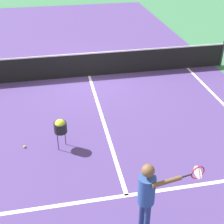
{
  "coord_description": "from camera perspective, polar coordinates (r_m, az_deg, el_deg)",
  "views": [
    {
      "loc": [
        -1.28,
        -11.24,
        5.26
      ],
      "look_at": [
        0.05,
        -4.43,
        1.0
      ],
      "focal_mm": 50.43,
      "sensor_mm": 36.0,
      "label": 1
    }
  ],
  "objects": [
    {
      "name": "ground_plane",
      "position": [
        12.48,
        -4.17,
        6.52
      ],
      "size": [
        60.0,
        60.0,
        0.0
      ],
      "primitive_type": "plane",
      "color": "#38724C"
    },
    {
      "name": "court_surface_inbounds",
      "position": [
        12.48,
        -4.17,
        6.53
      ],
      "size": [
        10.62,
        24.4,
        0.0
      ],
      "primitive_type": "cube",
      "color": "#4C387A",
      "rests_on": "ground_plane"
    },
    {
      "name": "line_service_near",
      "position": [
        7.26,
        2.68,
        -14.88
      ],
      "size": [
        8.22,
        0.1,
        0.01
      ],
      "primitive_type": "cube",
      "color": "white",
      "rests_on": "ground_plane"
    },
    {
      "name": "line_center_service",
      "position": [
        9.7,
        -1.69,
        -1.31
      ],
      "size": [
        0.1,
        6.4,
        0.01
      ],
      "primitive_type": "cube",
      "color": "white",
      "rests_on": "ground_plane"
    },
    {
      "name": "net",
      "position": [
        12.28,
        -4.26,
        8.61
      ],
      "size": [
        11.24,
        0.09,
        1.07
      ],
      "color": "#33383D",
      "rests_on": "ground_plane"
    },
    {
      "name": "player_near",
      "position": [
        5.87,
        6.52,
        -14.28
      ],
      "size": [
        1.24,
        0.41,
        1.71
      ],
      "color": "navy",
      "rests_on": "ground_plane"
    },
    {
      "name": "ball_hopper",
      "position": [
        8.28,
        -9.35,
        -2.59
      ],
      "size": [
        0.34,
        0.34,
        0.87
      ],
      "color": "black",
      "rests_on": "ground_plane"
    },
    {
      "name": "tennis_ball_mid_court",
      "position": [
        8.84,
        -15.58,
        -6.07
      ],
      "size": [
        0.07,
        0.07,
        0.07
      ],
      "primitive_type": "sphere",
      "color": "#CCE033",
      "rests_on": "ground_plane"
    }
  ]
}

